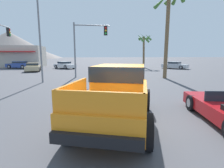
# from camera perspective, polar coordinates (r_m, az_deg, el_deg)

# --- Properties ---
(ground_plane) EXTENTS (320.00, 320.00, 0.00)m
(ground_plane) POSITION_cam_1_polar(r_m,az_deg,el_deg) (6.16, 5.86, -12.51)
(ground_plane) COLOR #4C4C51
(orange_pickup_truck) EXTENTS (3.44, 5.56, 1.92)m
(orange_pickup_truck) POSITION_cam_1_polar(r_m,az_deg,el_deg) (6.20, 1.89, -1.74)
(orange_pickup_truck) COLOR orange
(orange_pickup_truck) RESTS_ON ground_plane
(parked_car_silver) EXTENTS (4.16, 4.19, 1.17)m
(parked_car_silver) POSITION_cam_1_polar(r_m,az_deg,el_deg) (31.40, 19.81, 5.83)
(parked_car_silver) COLOR #B7BABF
(parked_car_silver) RESTS_ON ground_plane
(parked_car_blue) EXTENTS (4.66, 3.19, 1.20)m
(parked_car_blue) POSITION_cam_1_polar(r_m,az_deg,el_deg) (34.10, -27.92, 5.57)
(parked_car_blue) COLOR #334C9E
(parked_car_blue) RESTS_ON ground_plane
(parked_car_white) EXTENTS (4.03, 4.05, 1.20)m
(parked_car_white) POSITION_cam_1_polar(r_m,az_deg,el_deg) (30.67, -15.21, 6.02)
(parked_car_white) COLOR white
(parked_car_white) RESTS_ON ground_plane
(parked_car_tan) EXTENTS (2.45, 4.27, 1.18)m
(parked_car_tan) POSITION_cam_1_polar(r_m,az_deg,el_deg) (27.33, -24.37, 5.09)
(parked_car_tan) COLOR tan
(parked_car_tan) RESTS_ON ground_plane
(traffic_light_main) EXTENTS (0.38, 3.97, 5.49)m
(traffic_light_main) POSITION_cam_1_polar(r_m,az_deg,el_deg) (21.03, -32.55, 12.29)
(traffic_light_main) COLOR slate
(traffic_light_main) RESTS_ON ground_plane
(traffic_light_crosswalk) EXTENTS (3.65, 0.38, 5.47)m
(traffic_light_crosswalk) POSITION_cam_1_polar(r_m,az_deg,el_deg) (18.33, -7.67, 14.18)
(traffic_light_crosswalk) COLOR slate
(traffic_light_crosswalk) RESTS_ON ground_plane
(street_lamp_post) EXTENTS (0.90, 0.24, 7.72)m
(street_lamp_post) POSITION_cam_1_polar(r_m,az_deg,el_deg) (15.86, -22.73, 17.25)
(street_lamp_post) COLOR slate
(street_lamp_post) RESTS_ON ground_plane
(palm_tree_tall) EXTENTS (3.01, 3.01, 6.02)m
(palm_tree_tall) POSITION_cam_1_polar(r_m,az_deg,el_deg) (32.83, 10.46, 13.24)
(palm_tree_tall) COLOR brown
(palm_tree_tall) RESTS_ON ground_plane
(palm_tree_short) EXTENTS (2.92, 2.93, 8.43)m
(palm_tree_short) POSITION_cam_1_polar(r_m,az_deg,el_deg) (18.51, 17.80, 21.40)
(palm_tree_short) COLOR brown
(palm_tree_short) RESTS_ON ground_plane
(storefront_building) EXTENTS (9.57, 6.82, 3.98)m
(storefront_building) POSITION_cam_1_polar(r_m,az_deg,el_deg) (38.95, -28.57, 7.91)
(storefront_building) COLOR #BCB2A3
(storefront_building) RESTS_ON ground_plane
(distant_mountain_range) EXTENTS (63.95, 76.75, 16.49)m
(distant_mountain_range) POSITION_cam_1_polar(r_m,az_deg,el_deg) (136.89, -30.30, 10.37)
(distant_mountain_range) COLOR gray
(distant_mountain_range) RESTS_ON ground_plane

